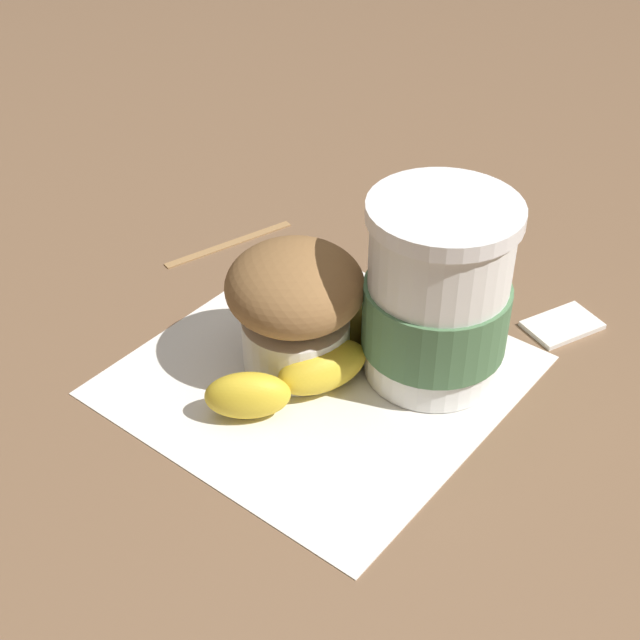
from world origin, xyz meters
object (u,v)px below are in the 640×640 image
Objects in this scene: coffee_cup at (437,298)px; sugar_packet at (563,323)px; banana at (315,362)px; muffin at (299,301)px.

coffee_cup is 0.12m from sugar_packet.
coffee_cup is 0.09m from banana.
sugar_packet is (-0.10, 0.04, -0.05)m from coffee_cup.
coffee_cup is at bearing -25.24° from sugar_packet.
muffin is at bearing -57.20° from coffee_cup.
banana is (0.01, 0.02, -0.03)m from muffin.
coffee_cup is 1.40× the size of muffin.
muffin is 0.19m from sugar_packet.
muffin reaches higher than sugar_packet.
sugar_packet is at bearing 154.76° from coffee_cup.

